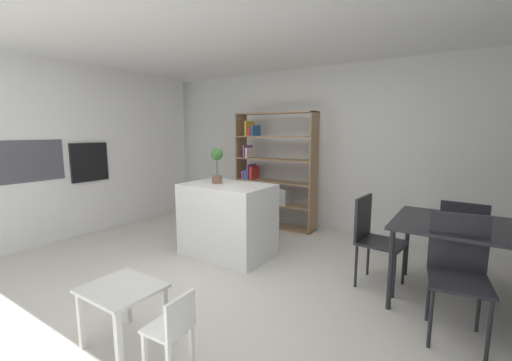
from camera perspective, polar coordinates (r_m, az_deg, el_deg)
The scene contains 15 objects.
ground_plane at distance 3.51m, azimuth -5.87°, elevation -18.46°, with size 10.11×10.11×0.00m, color beige.
ceiling_slab at distance 3.30m, azimuth -6.66°, elevation 26.90°, with size 7.34×5.33×0.06m.
back_partition at distance 5.43m, azimuth 11.91°, elevation 5.33°, with size 7.34×0.06×2.60m, color silver.
tall_cabinet_run_left at distance 5.81m, azimuth -32.01°, elevation 4.41°, with size 0.67×4.79×2.60m, color white.
cabinet_niche_splashback at distance 5.27m, azimuth -36.24°, elevation 2.62°, with size 0.01×1.15×0.56m.
built_in_oven at distance 5.66m, azimuth -27.09°, elevation 2.91°, with size 0.06×0.58×0.59m.
kitchen_island at distance 4.26m, azimuth -4.99°, elevation -6.84°, with size 1.11×0.73×0.93m, color white.
potted_plant_on_island at distance 4.21m, azimuth -6.84°, elevation 3.23°, with size 0.16×0.16×0.45m.
open_bookshelf at distance 5.48m, azimuth 2.68°, elevation 0.74°, with size 1.41×0.32×1.90m.
child_table at distance 2.75m, azimuth -22.32°, elevation -18.35°, with size 0.54×0.47×0.46m.
child_chair_right at distance 2.41m, azimuth -14.37°, elevation -23.81°, with size 0.28×0.28×0.56m.
dining_table at distance 3.50m, azimuth 32.54°, elevation -7.56°, with size 1.15×0.97×0.77m.
dining_chair_island_side at distance 3.64m, azimuth 19.63°, elevation -8.59°, with size 0.46×0.45×0.93m.
dining_chair_far at distance 4.04m, azimuth 32.45°, elevation -7.86°, with size 0.45×0.43×0.89m.
dining_chair_near at distance 3.06m, azimuth 31.83°, elevation -12.43°, with size 0.48×0.50×0.95m.
Camera 1 is at (2.00, -2.40, 1.60)m, focal length 22.90 mm.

